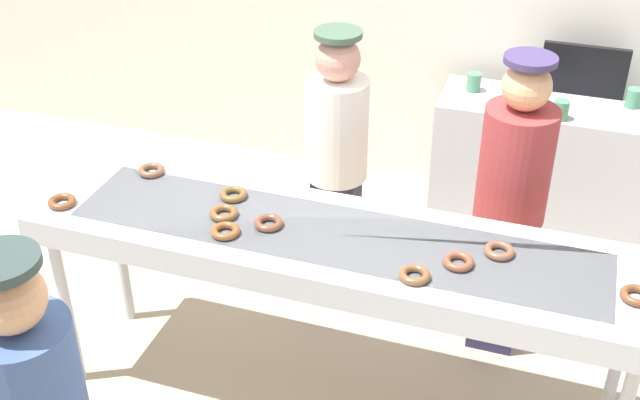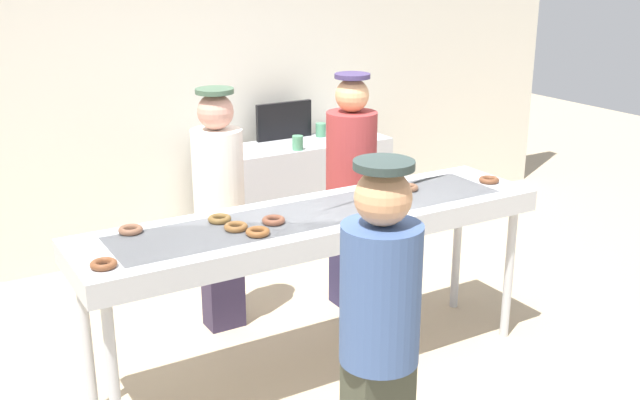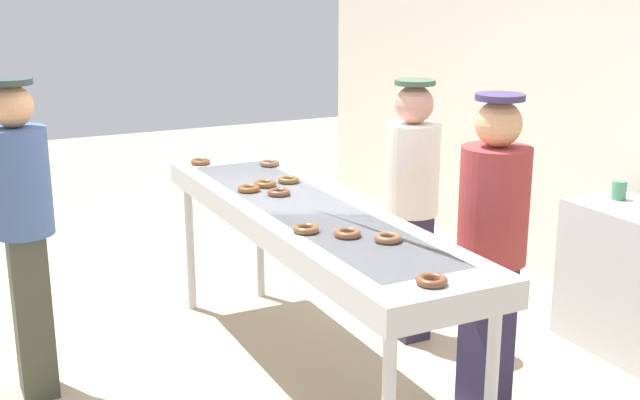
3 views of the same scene
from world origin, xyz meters
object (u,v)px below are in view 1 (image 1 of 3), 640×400
Objects in this scene: chocolate_donut_1 at (268,223)px; worker_assistant at (511,194)px; chocolate_donut_8 at (225,231)px; paper_cup_1 at (561,110)px; chocolate_donut_0 at (62,202)px; chocolate_donut_6 at (233,194)px; menu_display at (584,70)px; chocolate_donut_3 at (414,275)px; prep_counter at (566,171)px; paper_cup_3 at (474,82)px; chocolate_donut_4 at (458,262)px; chocolate_donut_7 at (637,296)px; worker_baker at (337,158)px; paper_cup_0 at (633,98)px; chocolate_donut_5 at (151,170)px; chocolate_donut_9 at (499,251)px; chocolate_donut_2 at (224,213)px; fryer_conveyor at (333,248)px.

worker_assistant is (0.96, 0.72, -0.08)m from chocolate_donut_1.
paper_cup_1 is (1.27, 1.87, -0.08)m from chocolate_donut_8.
chocolate_donut_0 is 0.77m from chocolate_donut_6.
menu_display is at bearing 60.71° from chocolate_donut_1.
chocolate_donut_1 is at bearing 166.66° from chocolate_donut_3.
prep_counter is 13.99× the size of paper_cup_3.
paper_cup_1 is at bearing 80.98° from chocolate_donut_4.
chocolate_donut_7 is 0.08× the size of prep_counter.
worker_baker is (1.00, 0.98, -0.12)m from chocolate_donut_0.
chocolate_donut_8 is 0.08× the size of worker_baker.
chocolate_donut_3 is at bearing -110.39° from paper_cup_0.
worker_baker is 1.66m from prep_counter.
menu_display is at bearing 44.82° from chocolate_donut_5.
chocolate_donut_7 is 0.25× the size of menu_display.
chocolate_donut_4 is 2.18m from paper_cup_0.
chocolate_donut_7 and chocolate_donut_9 have the same top height.
paper_cup_3 is at bearing 156.71° from paper_cup_1.
chocolate_donut_7 is at bearing -13.36° from chocolate_donut_9.
paper_cup_0 reaches higher than prep_counter.
chocolate_donut_6 is at bearing -129.20° from prep_counter.
chocolate_donut_6 is at bearing -126.17° from menu_display.
chocolate_donut_2 and chocolate_donut_8 have the same top height.
chocolate_donut_3 is 0.25× the size of menu_display.
chocolate_donut_0 is at bearing -122.62° from chocolate_donut_5.
chocolate_donut_9 is 0.08× the size of worker_assistant.
worker_assistant reaches higher than chocolate_donut_7.
chocolate_donut_9 is 0.62m from worker_assistant.
fryer_conveyor is at bearing -12.35° from chocolate_donut_5.
worker_baker is 0.93m from worker_assistant.
paper_cup_3 is (0.73, 2.10, -0.08)m from chocolate_donut_8.
chocolate_donut_7 reaches higher than paper_cup_3.
worker_baker reaches higher than chocolate_donut_7.
fryer_conveyor is at bearing -173.38° from chocolate_donut_9.
worker_assistant is at bearing 45.78° from fryer_conveyor.
chocolate_donut_5 is at bearing 146.62° from chocolate_donut_8.
chocolate_donut_8 is (0.09, -0.29, 0.00)m from chocolate_donut_6.
fryer_conveyor is at bearing -98.28° from paper_cup_3.
chocolate_donut_9 is (0.15, 0.13, 0.00)m from chocolate_donut_4.
chocolate_donut_4 is at bearing 147.81° from worker_baker.
chocolate_donut_3 is 1.45m from chocolate_donut_5.
paper_cup_1 is (-0.09, -0.19, 0.49)m from prep_counter.
chocolate_donut_1 reaches higher than prep_counter.
worker_assistant is 1.45m from menu_display.
paper_cup_3 is at bearing -82.13° from worker_assistant.
chocolate_donut_3 is 1.09× the size of paper_cup_3.
chocolate_donut_0 and chocolate_donut_2 have the same top height.
chocolate_donut_7 reaches higher than paper_cup_1.
fryer_conveyor is at bearing 5.82° from chocolate_donut_1.
worker_assistant is 1.34m from prep_counter.
chocolate_donut_3 is at bearing -86.96° from paper_cup_3.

